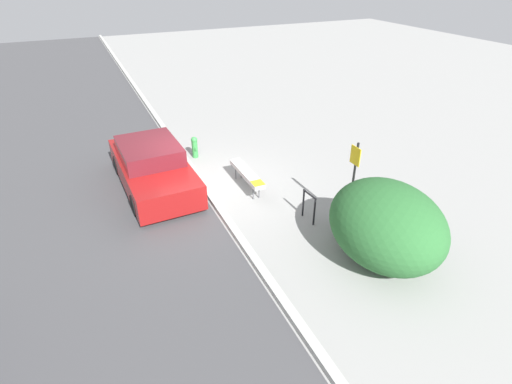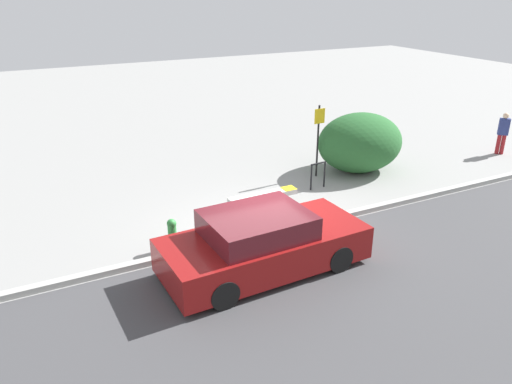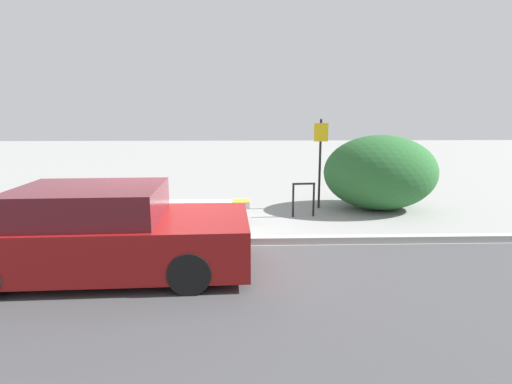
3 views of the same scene
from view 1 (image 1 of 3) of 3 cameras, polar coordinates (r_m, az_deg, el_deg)
name	(u,v)px [view 1 (image 1 of 3)]	position (r m, az deg, el deg)	size (l,w,h in m)	color
ground_plane	(203,187)	(12.38, -7.51, 0.67)	(60.00, 60.00, 0.00)	gray
road_strip	(15,227)	(12.23, -31.15, -4.36)	(60.00, 10.00, 0.01)	#424244
curb	(203,185)	(12.35, -7.53, 0.94)	(60.00, 0.20, 0.13)	#A8A8A3
bench	(247,174)	(12.00, -1.31, 2.64)	(1.94, 0.34, 0.58)	#515156
bike_rack	(309,204)	(10.58, 7.57, -1.73)	(0.55, 0.09, 0.83)	black
sign_post	(353,177)	(10.23, 13.73, 2.10)	(0.36, 0.08, 2.30)	black
fire_hydrant	(195,146)	(14.18, -8.76, 6.45)	(0.36, 0.22, 0.77)	#338C3F
shrub_hedge	(386,225)	(9.38, 18.09, -4.47)	(2.87, 2.34, 1.91)	#28602D
parked_car_near	(153,167)	(12.49, -14.57, 3.47)	(4.46, 2.01, 1.36)	black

